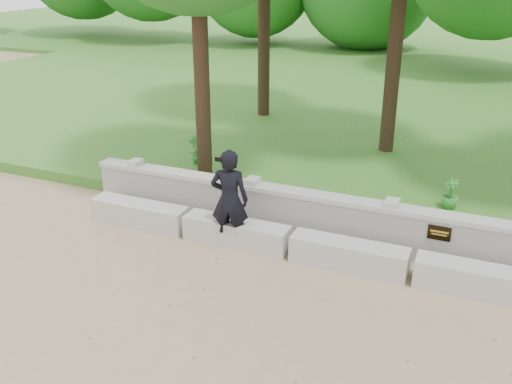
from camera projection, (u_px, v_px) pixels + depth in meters
ground at (385, 352)px, 7.29m from camera, size 80.00×80.00×0.00m
lawn at (470, 103)px, 19.12m from camera, size 40.00×22.00×0.25m
concrete_bench at (412, 268)px, 8.82m from camera, size 11.90×0.45×0.45m
parapet_wall at (420, 235)px, 9.32m from camera, size 12.50×0.35×0.90m
man_main at (230, 200)px, 9.60m from camera, size 0.72×0.66×1.77m
shrub_a at (195, 150)px, 13.02m from camera, size 0.40×0.41×0.65m
shrub_d at (450, 194)px, 10.73m from camera, size 0.44×0.44×0.59m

